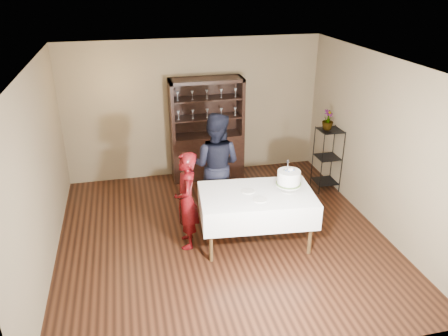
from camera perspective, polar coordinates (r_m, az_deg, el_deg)
The scene contains 14 objects.
floor at distance 6.95m, azimuth -0.18°, elevation -8.99°, with size 5.00×5.00×0.00m, color black.
ceiling at distance 5.91m, azimuth -0.21°, elevation 13.42°, with size 5.00×5.00×0.00m, color silver.
back_wall at distance 8.62m, azimuth -3.93°, elevation 7.69°, with size 5.00×0.02×2.70m, color #726449.
wall_left at distance 6.29m, azimuth -22.99°, elevation -0.84°, with size 0.02×5.00×2.70m, color #726449.
wall_right at distance 7.24m, azimuth 19.50°, elevation 2.98°, with size 0.02×5.00×2.70m, color #726449.
china_hutch at distance 8.64m, azimuth -2.22°, elevation 2.97°, with size 1.40×0.48×2.00m.
plant_etagere at distance 8.35m, azimuth 13.36°, elevation 1.40°, with size 0.42×0.42×1.20m.
cake_table at distance 6.53m, azimuth 4.26°, elevation -4.85°, with size 1.77×1.19×0.84m.
woman at distance 6.43m, azimuth -4.93°, elevation -4.27°, with size 0.55×0.36×1.51m, color #3B0507.
man at distance 7.22m, azimuth -1.10°, elevation 0.45°, with size 0.87×0.68×1.79m, color black.
cake at distance 6.46m, azimuth 8.46°, elevation -1.38°, with size 0.38×0.38×0.52m.
plate_near at distance 6.26m, azimuth 4.72°, elevation -4.11°, with size 0.20×0.20×0.01m, color white.
plate_far at distance 6.48m, azimuth 3.15°, elevation -3.02°, with size 0.19×0.19×0.01m, color white.
potted_plant at distance 8.12m, azimuth 13.41°, elevation 6.15°, with size 0.20×0.20×0.36m, color #4B6831.
Camera 1 is at (-1.29, -5.65, 3.84)m, focal length 35.00 mm.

